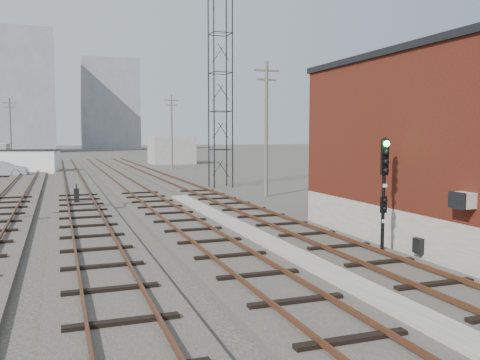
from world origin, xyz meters
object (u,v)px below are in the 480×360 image
site_trailer (30,161)px  signal_mast (384,187)px  switch_stand (77,196)px  car_silver (3,169)px

site_trailer → signal_mast: bearing=-58.9°
switch_stand → site_trailer: 29.30m
signal_mast → car_silver: (-15.58, 41.13, -1.60)m
switch_stand → site_trailer: (-3.93, 29.02, 0.74)m
switch_stand → site_trailer: site_trailer is taller
signal_mast → switch_stand: bearing=119.4°
signal_mast → car_silver: signal_mast is taller
signal_mast → site_trailer: bearing=106.3°
car_silver → signal_mast: bearing=-153.1°
switch_stand → car_silver: size_ratio=0.26×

